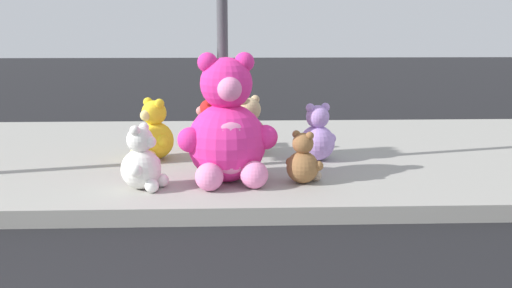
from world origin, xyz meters
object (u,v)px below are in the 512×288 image
at_px(plush_pink_large, 227,131).
at_px(plush_brown, 303,162).
at_px(plush_tan, 248,130).
at_px(plush_lavender, 316,137).
at_px(plush_red, 209,128).
at_px(plush_white, 143,163).
at_px(plush_yellow, 153,135).

relative_size(plush_pink_large, plush_brown, 2.44).
bearing_deg(plush_tan, plush_lavender, -28.54).
xyz_separation_m(plush_lavender, plush_red, (-1.19, 0.61, -0.00)).
height_order(plush_tan, plush_white, plush_tan).
height_order(plush_lavender, plush_red, plush_lavender).
height_order(plush_tan, plush_lavender, plush_tan).
bearing_deg(plush_white, plush_pink_large, 15.56).
xyz_separation_m(plush_tan, plush_red, (-0.46, 0.21, -0.02)).
relative_size(plush_tan, plush_red, 1.07).
bearing_deg(plush_pink_large, plush_tan, 79.96).
distance_m(plush_yellow, plush_red, 0.77).
bearing_deg(plush_tan, plush_red, 155.03).
xyz_separation_m(plush_yellow, plush_red, (0.58, 0.51, -0.02)).
xyz_separation_m(plush_brown, plush_lavender, (0.26, 0.93, 0.05)).
relative_size(plush_lavender, plush_white, 1.07).
distance_m(plush_lavender, plush_yellow, 1.77).
xyz_separation_m(plush_pink_large, plush_lavender, (0.96, 0.87, -0.23)).
height_order(plush_pink_large, plush_red, plush_pink_large).
distance_m(plush_pink_large, plush_red, 1.52).
bearing_deg(plush_lavender, plush_yellow, 176.79).
height_order(plush_yellow, plush_red, plush_yellow).
height_order(plush_pink_large, plush_white, plush_pink_large).
bearing_deg(plush_red, plush_tan, -24.97).
relative_size(plush_brown, plush_yellow, 0.73).
bearing_deg(plush_tan, plush_white, -123.50).
distance_m(plush_tan, plush_red, 0.51).
xyz_separation_m(plush_pink_large, plush_white, (-0.75, -0.21, -0.24)).
height_order(plush_lavender, plush_yellow, plush_yellow).
xyz_separation_m(plush_tan, plush_lavender, (0.73, -0.40, -0.01)).
bearing_deg(plush_lavender, plush_white, -147.76).
bearing_deg(plush_red, plush_lavender, -27.18).
relative_size(plush_yellow, plush_white, 1.15).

